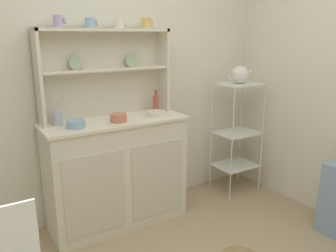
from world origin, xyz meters
The scene contains 14 objects.
wall_back centered at (0.00, 1.62, 1.25)m, with size 3.84×0.05×2.50m, color silver.
hutch_cabinet centered at (-0.02, 1.37, 0.47)m, with size 1.17×0.45×0.91m.
hutch_shelf_unit centered at (-0.02, 1.53, 1.33)m, with size 1.09×0.18×0.71m.
bakers_rack centered at (1.27, 1.30, 0.68)m, with size 0.42×0.33×1.12m.
cup_lilac_0 centered at (-0.37, 1.49, 1.67)m, with size 0.09×0.07×0.09m.
cup_sky_1 centered at (-0.13, 1.49, 1.66)m, with size 0.10×0.08×0.08m.
cup_cream_2 centered at (0.11, 1.49, 1.66)m, with size 0.09×0.08×0.08m.
cup_gold_3 centered at (0.35, 1.49, 1.67)m, with size 0.09×0.08×0.09m.
bowl_mixing_large centered at (-0.36, 1.29, 0.94)m, with size 0.14×0.14×0.06m, color #8EB2D1.
bowl_floral_medium centered at (-0.02, 1.29, 0.94)m, with size 0.13×0.13×0.06m, color #C67556.
bowl_cream_small centered at (0.32, 1.29, 0.93)m, with size 0.16×0.16×0.05m, color silver.
jam_bottle centered at (0.42, 1.45, 0.99)m, with size 0.05×0.05×0.19m.
utensil_jar centered at (-0.45, 1.45, 0.97)m, with size 0.08×0.08×0.23m.
porcelain_teapot centered at (1.26, 1.30, 1.20)m, with size 0.26×0.17×0.19m.
Camera 1 is at (-1.08, -1.12, 1.58)m, focal length 36.58 mm.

